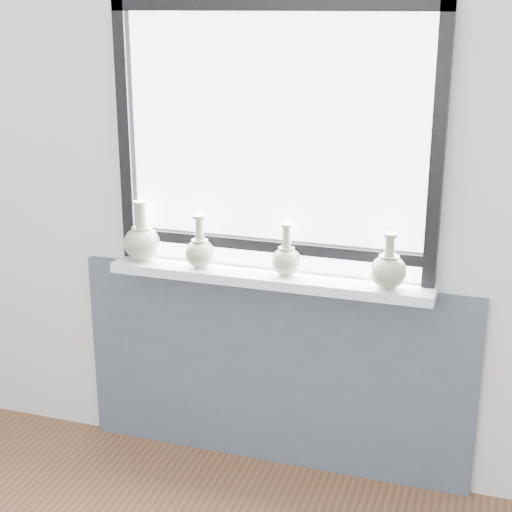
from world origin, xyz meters
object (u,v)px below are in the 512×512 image
(vase_b, at_px, (200,251))
(vase_c, at_px, (286,259))
(windowsill, at_px, (268,278))
(vase_d, at_px, (388,270))
(vase_a, at_px, (142,240))

(vase_b, distance_m, vase_c, 0.36)
(windowsill, relative_size, vase_c, 6.29)
(windowsill, bearing_deg, vase_b, -177.05)
(vase_b, xyz_separation_m, vase_d, (0.77, -0.01, 0.00))
(vase_a, bearing_deg, vase_d, -1.46)
(windowsill, relative_size, vase_a, 5.23)
(vase_c, distance_m, vase_d, 0.41)
(vase_b, bearing_deg, vase_c, 2.54)
(vase_d, bearing_deg, vase_b, 179.27)
(vase_a, distance_m, vase_c, 0.63)
(vase_a, xyz_separation_m, vase_c, (0.63, -0.00, -0.02))
(windowsill, relative_size, vase_d, 6.14)
(vase_b, bearing_deg, vase_a, 176.45)
(vase_c, relative_size, vase_d, 0.98)
(windowsill, xyz_separation_m, vase_a, (-0.55, 0.00, 0.10))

